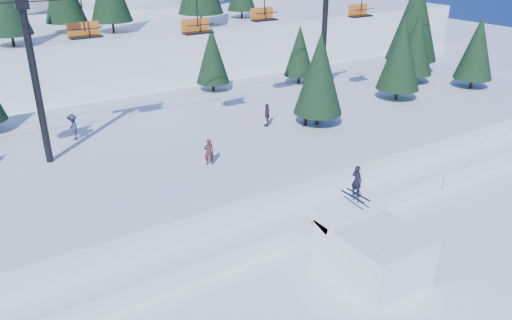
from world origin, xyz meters
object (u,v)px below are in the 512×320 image
chairlift (185,37)px  banner_near (357,211)px  banner_far (424,185)px  jump_kicker (371,249)px

chairlift → banner_near: size_ratio=16.10×
chairlift → banner_far: 18.79m
jump_kicker → banner_near: jump_kicker is taller
jump_kicker → banner_near: bearing=53.2°
jump_kicker → banner_near: (3.14, 4.21, -0.85)m
banner_far → chairlift: bearing=130.6°
banner_near → banner_far: (6.14, 0.17, 0.00)m
chairlift → banner_far: (10.82, -12.61, -8.78)m
jump_kicker → banner_far: (9.28, 4.37, -0.85)m
chairlift → banner_near: chairlift is taller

